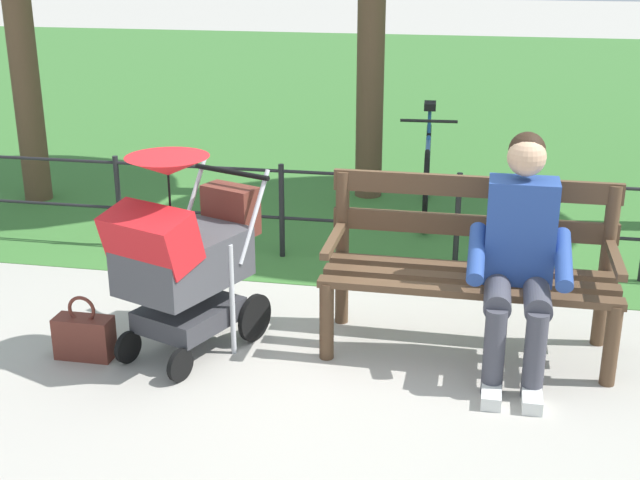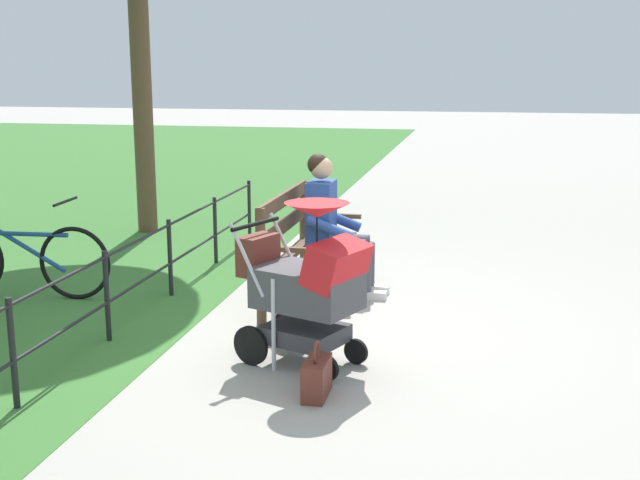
{
  "view_description": "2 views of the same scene",
  "coord_description": "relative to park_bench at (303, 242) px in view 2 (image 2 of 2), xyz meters",
  "views": [
    {
      "loc": [
        -0.75,
        4.34,
        2.21
      ],
      "look_at": [
        0.08,
        0.05,
        0.64
      ],
      "focal_mm": 47.41,
      "sensor_mm": 36.0,
      "label": 1
    },
    {
      "loc": [
        6.06,
        1.43,
        2.06
      ],
      "look_at": [
        0.19,
        0.23,
        0.76
      ],
      "focal_mm": 45.82,
      "sensor_mm": 36.0,
      "label": 2
    }
  ],
  "objects": [
    {
      "name": "ground_plane",
      "position": [
        0.73,
        0.12,
        -0.53
      ],
      "size": [
        60.0,
        60.0,
        0.0
      ],
      "primitive_type": "plane",
      "color": "#ADA89E"
    },
    {
      "name": "park_bench",
      "position": [
        0.0,
        0.0,
        0.0
      ],
      "size": [
        1.6,
        0.61,
        0.96
      ],
      "color": "brown",
      "rests_on": "ground"
    },
    {
      "name": "person_on_bench",
      "position": [
        -0.25,
        0.22,
        0.15
      ],
      "size": [
        0.53,
        0.74,
        1.28
      ],
      "color": "#42424C",
      "rests_on": "ground"
    },
    {
      "name": "stroller",
      "position": [
        1.54,
        0.38,
        0.07
      ],
      "size": [
        0.78,
        1.0,
        1.15
      ],
      "color": "black",
      "rests_on": "ground"
    },
    {
      "name": "handbag",
      "position": [
        2.07,
        0.56,
        -0.4
      ],
      "size": [
        0.32,
        0.14,
        0.37
      ],
      "color": "brown",
      "rests_on": "ground"
    },
    {
      "name": "park_fence",
      "position": [
        0.73,
        -1.2,
        -0.11
      ],
      "size": [
        6.32,
        0.04,
        0.7
      ],
      "color": "black",
      "rests_on": "ground"
    },
    {
      "name": "bicycle",
      "position": [
        0.41,
        -2.48,
        -0.16
      ],
      "size": [
        0.44,
        1.66,
        0.89
      ],
      "color": "black",
      "rests_on": "ground"
    }
  ]
}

